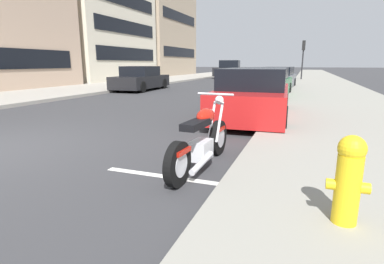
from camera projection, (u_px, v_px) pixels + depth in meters
The scene contains 13 objects.
sidewalk_near_curb at pixel (333, 96), 14.20m from camera, with size 120.00×4.40×0.14m, color gray.
sidewalk_far_curb at pixel (93, 88), 18.85m from camera, with size 120.00×5.00×0.14m, color gray.
parking_stall_stripe at pixel (176, 178), 4.23m from camera, with size 0.12×2.20×0.01m, color silver.
parked_motorcycle at pixel (202, 141), 4.57m from camera, with size 2.17×0.62×1.10m.
parked_car_across_street at pixel (254, 95), 8.59m from camera, with size 4.78×2.09×1.44m.
parked_car_mid_block at pixel (267, 84), 14.10m from camera, with size 4.66×2.02×1.40m.
parked_car_second_in_row at pixel (278, 78), 18.69m from camera, with size 4.74×2.07×1.37m.
crossing_truck at pixel (236, 70), 31.39m from camera, with size 2.49×5.32×1.89m.
car_opposite_curb at pixel (141, 79), 18.01m from camera, with size 4.64×2.01×1.41m.
fire_hydrant at pixel (349, 178), 2.69m from camera, with size 0.24×0.36×0.83m.
traffic_signal_near_corner at pixel (303, 51), 27.48m from camera, with size 0.36×0.28×3.46m.
townhouse_near_left at pixel (84, 20), 27.33m from camera, with size 10.75×9.08×10.77m.
townhouse_mid_block at pixel (142, 23), 38.25m from camera, with size 11.51×10.60×13.22m.
Camera 1 is at (-3.65, -5.46, 1.58)m, focal length 28.16 mm.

